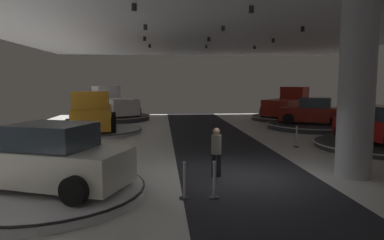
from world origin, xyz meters
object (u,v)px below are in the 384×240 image
Objects in this scene: display_car_mid_right at (381,126)px; visitor_walking_near at (216,149)px; pickup_truck_deep_right at (288,104)px; display_car_near_left at (49,159)px; display_platform_far_left at (94,130)px; display_platform_deep_right at (287,118)px; display_platform_mid_right at (380,145)px; display_platform_far_right at (312,126)px; display_platform_deep_left at (114,117)px; pickup_truck_deep_left at (112,103)px; column_right at (356,91)px; display_car_far_right at (313,112)px; pickup_truck_far_left at (93,114)px; display_platform_near_left at (50,192)px.

visitor_walking_near is at bearing -153.20° from display_car_mid_right.
visitor_walking_near is (-8.47, -16.47, -0.35)m from pickup_truck_deep_right.
display_platform_far_left is (-1.15, 12.01, -0.91)m from display_car_near_left.
display_platform_deep_right is 3.57× the size of visitor_walking_near.
display_car_mid_right reaches higher than display_platform_deep_right.
display_platform_deep_right reaches higher than display_platform_far_left.
display_platform_mid_right is 1.00× the size of display_platform_far_right.
display_platform_deep_left is 14.04m from pickup_truck_deep_right.
pickup_truck_deep_left is at bearing 136.51° from display_platform_mid_right.
column_right reaches higher than display_platform_deep_right.
display_platform_far_right is 1.29× the size of display_car_far_right.
pickup_truck_far_left is (-13.91, -1.07, 0.98)m from display_platform_far_right.
display_platform_mid_right is 11.98m from display_platform_deep_right.
pickup_truck_far_left reaches higher than display_platform_deep_left.
display_car_mid_right is 0.82× the size of pickup_truck_far_left.
pickup_truck_deep_right is 3.39× the size of visitor_walking_near.
display_car_far_right is 5.38m from pickup_truck_deep_right.
pickup_truck_far_left reaches higher than display_car_mid_right.
display_car_near_left is 22.08m from display_platform_deep_right.
visitor_walking_near is at bearing -60.08° from pickup_truck_far_left.
visitor_walking_near is (-8.13, -11.11, 0.73)m from display_platform_far_right.
display_platform_deep_left is (-0.84, 18.89, -0.83)m from display_car_near_left.
display_platform_near_left is 5.03m from visitor_walking_near.
pickup_truck_deep_right is (0.31, 5.37, 0.17)m from display_car_far_right.
display_platform_far_right is 5.11m from display_platform_deep_right.
display_platform_near_left is 22.42m from pickup_truck_deep_right.
pickup_truck_deep_left reaches higher than display_platform_near_left.
display_platform_deep_right is (0.10, 5.13, -0.91)m from display_car_far_right.
display_car_far_right is 13.77m from visitor_walking_near.
column_right is 4.79m from visitor_walking_near.
display_platform_near_left is at bearing -87.53° from display_platform_deep_left.
visitor_walking_near reaches higher than display_platform_mid_right.
display_platform_mid_right is at bearing 49.37° from column_right.
display_platform_far_left is at bearing 97.26° from pickup_truck_far_left.
display_platform_far_right is (-0.21, 6.90, -0.82)m from display_car_mid_right.
pickup_truck_deep_right reaches higher than display_platform_far_left.
pickup_truck_deep_right is (13.13, 18.12, 0.22)m from display_car_near_left.
display_platform_deep_right reaches higher than display_platform_near_left.
display_platform_deep_right is (0.13, 5.11, -0.00)m from display_platform_far_right.
display_car_near_left is at bearing -155.72° from display_car_mid_right.
display_platform_far_left is (-0.15, -7.16, -1.19)m from pickup_truck_deep_left.
display_platform_far_left is 1.00× the size of display_platform_deep_right.
display_car_mid_right is 9.34m from visitor_walking_near.
display_platform_far_left is (-0.31, -6.88, -0.08)m from display_platform_deep_left.
display_platform_far_right is at bearing -93.61° from pickup_truck_deep_right.
pickup_truck_deep_left is at bearing 175.75° from pickup_truck_deep_right.
pickup_truck_deep_right is (0.13, 12.25, 0.25)m from display_car_mid_right.
display_platform_deep_left is 1.00× the size of pickup_truck_deep_left.
display_platform_deep_right is 1.05× the size of pickup_truck_deep_right.
display_platform_deep_left is 1.15m from pickup_truck_deep_left.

